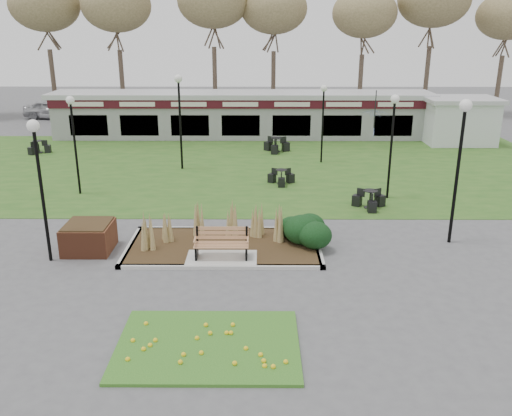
{
  "coord_description": "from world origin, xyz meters",
  "views": [
    {
      "loc": [
        1.17,
        -15.4,
        7.08
      ],
      "look_at": [
        1.07,
        2.0,
        1.14
      ],
      "focal_mm": 38.0,
      "sensor_mm": 36.0,
      "label": 1
    }
  ],
  "objects_px": {
    "lamp_post_near_left": "(38,160)",
    "bistro_set_c": "(370,202)",
    "lamp_post_mid_left": "(179,101)",
    "lamp_post_far_left": "(73,124)",
    "bistro_set_b": "(276,147)",
    "patio_umbrella": "(374,124)",
    "car_black": "(84,109)",
    "bistro_set_a": "(38,149)",
    "bistro_set_d": "(281,179)",
    "car_silver": "(52,110)",
    "lamp_post_far_right": "(393,124)",
    "food_pavilion": "(241,114)",
    "park_bench": "(222,243)",
    "service_hut": "(459,120)",
    "lamp_post_mid_right": "(323,107)",
    "lamp_post_near_right": "(461,140)",
    "brick_planter": "(89,237)"
  },
  "relations": [
    {
      "from": "lamp_post_near_left",
      "to": "bistro_set_d",
      "type": "xyz_separation_m",
      "value": [
        7.6,
        8.6,
        -3.0
      ]
    },
    {
      "from": "lamp_post_far_right",
      "to": "food_pavilion",
      "type": "bearing_deg",
      "value": 116.59
    },
    {
      "from": "park_bench",
      "to": "car_silver",
      "type": "bearing_deg",
      "value": 119.4
    },
    {
      "from": "lamp_post_near_right",
      "to": "lamp_post_mid_right",
      "type": "distance_m",
      "value": 11.64
    },
    {
      "from": "lamp_post_mid_right",
      "to": "bistro_set_d",
      "type": "xyz_separation_m",
      "value": [
        -2.31,
        -4.18,
        -2.75
      ]
    },
    {
      "from": "lamp_post_near_left",
      "to": "bistro_set_d",
      "type": "distance_m",
      "value": 11.86
    },
    {
      "from": "service_hut",
      "to": "bistro_set_d",
      "type": "distance_m",
      "value": 14.63
    },
    {
      "from": "car_black",
      "to": "lamp_post_far_left",
      "type": "bearing_deg",
      "value": 178.41
    },
    {
      "from": "service_hut",
      "to": "bistro_set_c",
      "type": "bearing_deg",
      "value": -121.88
    },
    {
      "from": "bistro_set_b",
      "to": "patio_umbrella",
      "type": "height_order",
      "value": "patio_umbrella"
    },
    {
      "from": "lamp_post_far_left",
      "to": "park_bench",
      "type": "bearing_deg",
      "value": -46.25
    },
    {
      "from": "lamp_post_mid_left",
      "to": "bistro_set_b",
      "type": "xyz_separation_m",
      "value": [
        4.94,
        3.89,
        -3.16
      ]
    },
    {
      "from": "lamp_post_far_right",
      "to": "lamp_post_far_left",
      "type": "height_order",
      "value": "lamp_post_far_right"
    },
    {
      "from": "lamp_post_near_left",
      "to": "food_pavilion",
      "type": "bearing_deg",
      "value": 74.72
    },
    {
      "from": "food_pavilion",
      "to": "bistro_set_d",
      "type": "xyz_separation_m",
      "value": [
        2.2,
        -11.18,
        -1.23
      ]
    },
    {
      "from": "bistro_set_c",
      "to": "car_silver",
      "type": "relative_size",
      "value": 0.33
    },
    {
      "from": "food_pavilion",
      "to": "patio_umbrella",
      "type": "xyz_separation_m",
      "value": [
        8.0,
        -3.29,
        -0.02
      ]
    },
    {
      "from": "brick_planter",
      "to": "car_silver",
      "type": "distance_m",
      "value": 28.11
    },
    {
      "from": "service_hut",
      "to": "patio_umbrella",
      "type": "relative_size",
      "value": 1.82
    },
    {
      "from": "lamp_post_mid_right",
      "to": "bistro_set_b",
      "type": "height_order",
      "value": "lamp_post_mid_right"
    },
    {
      "from": "lamp_post_far_right",
      "to": "car_black",
      "type": "height_order",
      "value": "lamp_post_far_right"
    },
    {
      "from": "lamp_post_far_left",
      "to": "bistro_set_b",
      "type": "bearing_deg",
      "value": 42.91
    },
    {
      "from": "lamp_post_near_right",
      "to": "lamp_post_mid_left",
      "type": "relative_size",
      "value": 1.02
    },
    {
      "from": "lamp_post_far_right",
      "to": "bistro_set_c",
      "type": "xyz_separation_m",
      "value": [
        -1.02,
        -1.34,
        -2.93
      ]
    },
    {
      "from": "lamp_post_mid_right",
      "to": "bistro_set_a",
      "type": "xyz_separation_m",
      "value": [
        -16.05,
        2.13,
        -2.74
      ]
    },
    {
      "from": "food_pavilion",
      "to": "lamp_post_mid_left",
      "type": "height_order",
      "value": "lamp_post_mid_left"
    },
    {
      "from": "bistro_set_b",
      "to": "bistro_set_d",
      "type": "relative_size",
      "value": 1.2
    },
    {
      "from": "lamp_post_far_right",
      "to": "bistro_set_d",
      "type": "distance_m",
      "value": 5.74
    },
    {
      "from": "lamp_post_near_right",
      "to": "bistro_set_a",
      "type": "xyz_separation_m",
      "value": [
        -19.22,
        13.32,
        -3.27
      ]
    },
    {
      "from": "lamp_post_far_right",
      "to": "patio_umbrella",
      "type": "bearing_deg",
      "value": 82.28
    },
    {
      "from": "lamp_post_near_right",
      "to": "bistro_set_b",
      "type": "relative_size",
      "value": 3.16
    },
    {
      "from": "lamp_post_far_left",
      "to": "car_silver",
      "type": "height_order",
      "value": "lamp_post_far_left"
    },
    {
      "from": "brick_planter",
      "to": "lamp_post_far_left",
      "type": "relative_size",
      "value": 0.35
    },
    {
      "from": "lamp_post_near_right",
      "to": "service_hut",
      "type": "bearing_deg",
      "value": 70.23
    },
    {
      "from": "service_hut",
      "to": "brick_planter",
      "type": "bearing_deg",
      "value": -136.48
    },
    {
      "from": "bistro_set_c",
      "to": "car_black",
      "type": "distance_m",
      "value": 28.29
    },
    {
      "from": "food_pavilion",
      "to": "patio_umbrella",
      "type": "relative_size",
      "value": 10.16
    },
    {
      "from": "park_bench",
      "to": "lamp_post_mid_left",
      "type": "height_order",
      "value": "lamp_post_mid_left"
    },
    {
      "from": "lamp_post_near_right",
      "to": "car_black",
      "type": "relative_size",
      "value": 1.04
    },
    {
      "from": "park_bench",
      "to": "service_hut",
      "type": "height_order",
      "value": "service_hut"
    },
    {
      "from": "patio_umbrella",
      "to": "bistro_set_a",
      "type": "bearing_deg",
      "value": -175.4
    },
    {
      "from": "lamp_post_near_right",
      "to": "brick_planter",
      "type": "bearing_deg",
      "value": -176.31
    },
    {
      "from": "lamp_post_mid_left",
      "to": "lamp_post_far_left",
      "type": "height_order",
      "value": "lamp_post_mid_left"
    },
    {
      "from": "lamp_post_near_left",
      "to": "lamp_post_near_right",
      "type": "height_order",
      "value": "lamp_post_near_right"
    },
    {
      "from": "bistro_set_a",
      "to": "bistro_set_d",
      "type": "xyz_separation_m",
      "value": [
        13.75,
        -6.31,
        -0.01
      ]
    },
    {
      "from": "food_pavilion",
      "to": "lamp_post_near_left",
      "type": "height_order",
      "value": "lamp_post_near_left"
    },
    {
      "from": "bistro_set_c",
      "to": "bistro_set_d",
      "type": "distance_m",
      "value": 4.86
    },
    {
      "from": "food_pavilion",
      "to": "lamp_post_mid_left",
      "type": "xyz_separation_m",
      "value": [
        -2.79,
        -8.41,
        1.98
      ]
    },
    {
      "from": "lamp_post_near_left",
      "to": "car_silver",
      "type": "xyz_separation_m",
      "value": [
        -9.67,
        26.81,
        -2.52
      ]
    },
    {
      "from": "lamp_post_near_left",
      "to": "bistro_set_c",
      "type": "xyz_separation_m",
      "value": [
        11.03,
        5.15,
        -2.98
      ]
    }
  ]
}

